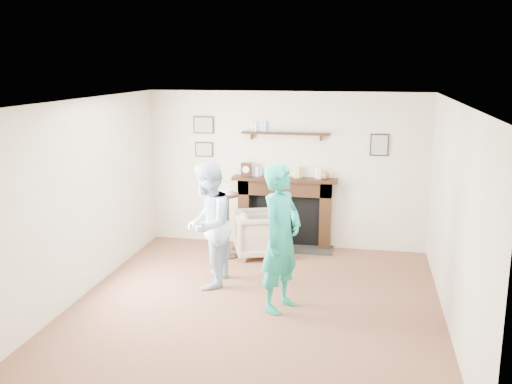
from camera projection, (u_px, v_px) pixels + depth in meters
ground at (256, 306)px, 7.02m from camera, size 5.00×5.00×0.00m
room_shell at (266, 167)px, 7.32m from camera, size 4.54×5.02×2.52m
armchair at (260, 255)px, 8.90m from camera, size 0.97×0.95×0.70m
man at (209, 285)px, 7.70m from camera, size 0.64×0.82×1.68m
woman at (280, 308)px, 6.96m from camera, size 0.65×0.77×1.79m
pedestal_table at (227, 213)px, 8.67m from camera, size 0.36×0.36×1.14m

